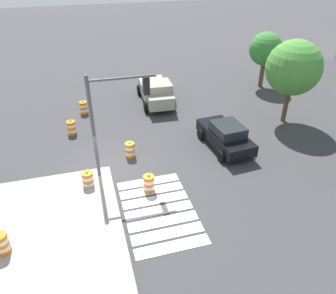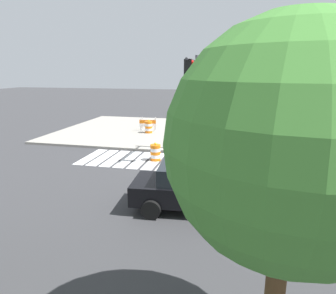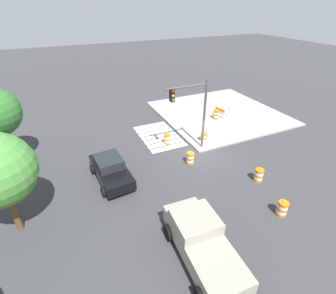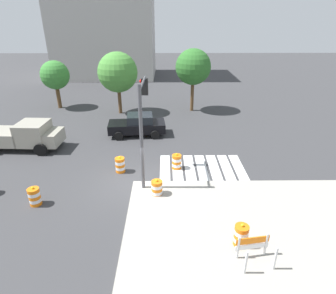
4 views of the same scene
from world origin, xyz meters
The scene contains 12 objects.
ground_plane centered at (0.00, 0.00, 0.00)m, with size 120.00×120.00×0.00m, color #38383A.
sidewalk_corner centered at (6.00, -6.00, 0.07)m, with size 12.00×12.00×0.15m, color #9E998E.
crosswalk_stripes centered at (4.00, 1.80, 0.01)m, with size 5.10×3.20×0.02m.
sports_car centered at (-0.36, 7.09, 0.81)m, with size 4.43×2.40×1.63m.
traffic_barrel_near_corner centered at (-0.90, 1.34, 0.45)m, with size 0.56×0.56×1.02m.
traffic_barrel_crosswalk_end centered at (-4.61, -1.84, 0.45)m, with size 0.56×0.56×1.02m.
traffic_barrel_median_far centered at (2.45, 1.69, 0.45)m, with size 0.56×0.56×1.02m.
traffic_barrel_far_curb centered at (1.33, -1.22, 0.45)m, with size 0.56×0.56×1.02m.
traffic_barrel_on_sidewalk centered at (4.74, -4.77, 0.60)m, with size 0.56×0.56×1.02m.
construction_barricade centered at (5.02, -5.52, 0.72)m, with size 1.34×0.95×1.00m.
traffic_light_pole centered at (0.61, 0.54, 3.91)m, with size 0.47×3.29×5.50m.
street_tree_streetside_near centered at (-2.49, 12.53, 3.81)m, with size 3.58×3.58×5.61m.
Camera 2 is at (-1.72, 16.86, 4.83)m, focal length 31.93 mm.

